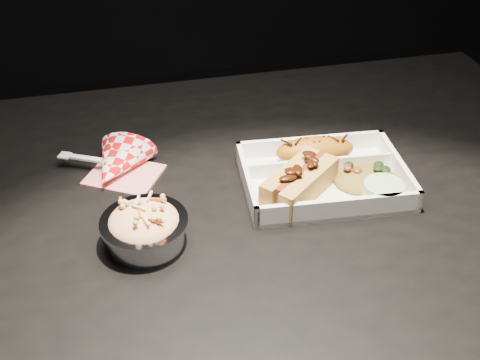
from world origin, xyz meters
The scene contains 8 objects.
dining_table centered at (0.00, 0.00, 0.66)m, with size 1.20×0.80×0.75m.
food_tray centered at (0.11, -0.01, 0.76)m, with size 0.26×0.20×0.04m.
fried_pastry centered at (0.12, 0.04, 0.78)m, with size 0.13×0.05×0.04m, color #A55D10.
hotdog centered at (0.07, -0.04, 0.78)m, with size 0.14×0.13×0.06m.
fried_rice_mound centered at (0.18, -0.03, 0.77)m, with size 0.10×0.08×0.03m, color olive.
cupcake_liner centered at (0.18, -0.08, 0.77)m, with size 0.06×0.06×0.03m, color #B2CD9B.
foil_coleslaw_cup centered at (-0.17, -0.09, 0.78)m, with size 0.12×0.12×0.07m.
napkin_fork centered at (-0.20, 0.09, 0.77)m, with size 0.17×0.15×0.10m.
Camera 1 is at (-0.19, -0.73, 1.31)m, focal length 45.00 mm.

